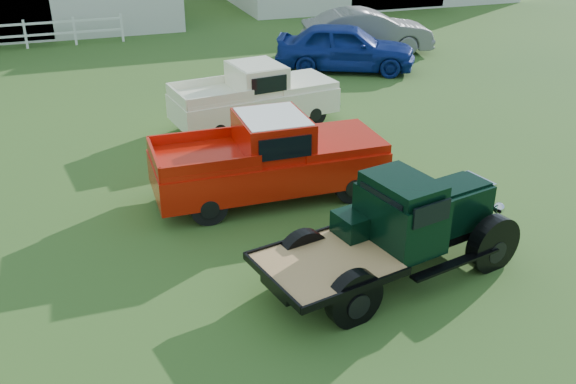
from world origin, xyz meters
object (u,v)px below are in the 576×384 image
object	(u,v)px
white_pickup	(254,96)
misc_car_grey	(367,31)
vintage_flatbed	(395,229)
red_pickup	(268,157)
misc_car_blue	(346,47)

from	to	relation	value
white_pickup	misc_car_grey	bearing A→B (deg)	37.18
vintage_flatbed	white_pickup	distance (m)	8.37
vintage_flatbed	red_pickup	size ratio (longest dim) A/B	0.91
vintage_flatbed	misc_car_grey	xyz separation A→B (m)	(6.76, 15.29, -0.09)
red_pickup	misc_car_blue	distance (m)	11.00
red_pickup	white_pickup	size ratio (longest dim) A/B	1.09
red_pickup	white_pickup	world-z (taller)	red_pickup
red_pickup	misc_car_grey	distance (m)	13.93
misc_car_blue	misc_car_grey	world-z (taller)	misc_car_blue
misc_car_blue	misc_car_grey	size ratio (longest dim) A/B	0.97
vintage_flatbed	white_pickup	world-z (taller)	vintage_flatbed
misc_car_blue	vintage_flatbed	bearing A→B (deg)	-174.18
vintage_flatbed	red_pickup	xyz separation A→B (m)	(-1.14, 3.82, 0.01)
vintage_flatbed	misc_car_blue	world-z (taller)	vintage_flatbed
misc_car_blue	misc_car_grey	distance (m)	2.96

